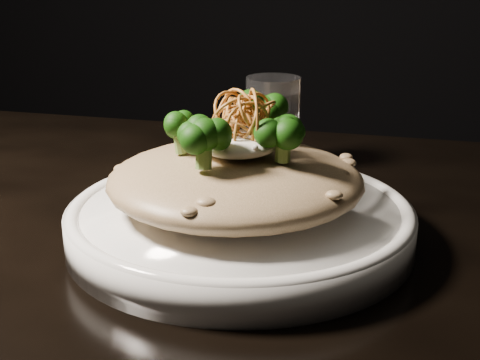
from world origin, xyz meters
name	(u,v)px	position (x,y,z in m)	size (l,w,h in m)	color
table	(158,318)	(0.00, 0.00, 0.67)	(1.10, 0.80, 0.75)	black
plate	(240,223)	(0.08, 0.01, 0.77)	(0.30, 0.30, 0.03)	white
risotto	(235,180)	(0.07, 0.01, 0.80)	(0.22, 0.22, 0.05)	brown
broccoli	(233,127)	(0.07, 0.01, 0.85)	(0.13, 0.13, 0.05)	black
cheese	(238,144)	(0.08, 0.01, 0.84)	(0.07, 0.07, 0.02)	silver
shallots	(242,110)	(0.08, 0.01, 0.86)	(0.05, 0.05, 0.04)	brown
drinking_glass	(273,125)	(0.06, 0.21, 0.80)	(0.06, 0.06, 0.11)	white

